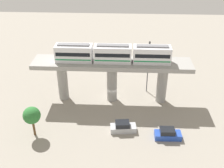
{
  "coord_description": "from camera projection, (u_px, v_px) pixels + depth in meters",
  "views": [
    {
      "loc": [
        -45.1,
        -2.25,
        29.59
      ],
      "look_at": [
        -2.5,
        -0.13,
        4.89
      ],
      "focal_mm": 44.28,
      "sensor_mm": 36.0,
      "label": 1
    }
  ],
  "objects": [
    {
      "name": "viaduct",
      "position": [
        112.0,
        71.0,
        50.83
      ],
      "size": [
        5.2,
        28.85,
        8.15
      ],
      "color": "#999691",
      "rests_on": "ground"
    },
    {
      "name": "parked_car_silver",
      "position": [
        123.0,
        127.0,
        45.32
      ],
      "size": [
        2.22,
        4.36,
        1.76
      ],
      "rotation": [
        0.0,
        0.0,
        0.1
      ],
      "color": "#B2B5BA",
      "rests_on": "ground"
    },
    {
      "name": "train",
      "position": [
        113.0,
        54.0,
        49.05
      ],
      "size": [
        2.64,
        20.5,
        3.24
      ],
      "color": "white",
      "rests_on": "viaduct"
    },
    {
      "name": "parked_car_blue",
      "position": [
        168.0,
        134.0,
        43.8
      ],
      "size": [
        1.91,
        4.25,
        1.76
      ],
      "rotation": [
        0.0,
        0.0,
        0.03
      ],
      "color": "#284CB7",
      "rests_on": "ground"
    },
    {
      "name": "signal_post",
      "position": [
        148.0,
        65.0,
        53.59
      ],
      "size": [
        0.44,
        0.28,
        10.75
      ],
      "color": "#4C4C51",
      "rests_on": "ground"
    },
    {
      "name": "ground_plane",
      "position": [
        112.0,
        99.0,
        53.9
      ],
      "size": [
        120.0,
        120.0,
        0.0
      ],
      "primitive_type": "plane",
      "color": "gray"
    },
    {
      "name": "tree_near_viaduct",
      "position": [
        32.0,
        116.0,
        42.96
      ],
      "size": [
        2.76,
        2.76,
        5.23
      ],
      "color": "brown",
      "rests_on": "ground"
    }
  ]
}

